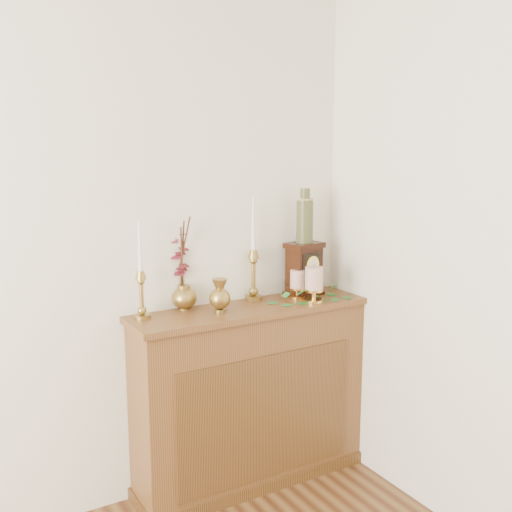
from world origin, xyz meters
TOP-DOWN VIEW (x-y plane):
  - console_shelf at (1.40, 2.10)m, footprint 1.24×0.34m
  - candlestick_left at (0.86, 2.16)m, footprint 0.08×0.08m
  - candlestick_center at (1.47, 2.20)m, footprint 0.09×0.09m
  - bud_vase at (1.21, 2.07)m, footprint 0.10×0.10m
  - ginger_jar at (1.09, 2.24)m, footprint 0.19×0.20m
  - pillar_candle_left at (1.68, 2.11)m, footprint 0.08×0.08m
  - pillar_candle_right at (1.71, 2.00)m, footprint 0.10×0.10m
  - ivy_garland at (1.66, 2.03)m, footprint 0.38×0.14m
  - mantel_clock at (1.75, 2.15)m, footprint 0.21×0.16m
  - ceramic_vase at (1.75, 2.16)m, footprint 0.09×0.09m

SIDE VIEW (x-z plane):
  - console_shelf at x=1.40m, z-range -0.03..0.90m
  - ivy_garland at x=1.66m, z-range 0.90..0.98m
  - bud_vase at x=1.21m, z-range 0.93..1.09m
  - pillar_candle_left at x=1.68m, z-range 0.93..1.10m
  - pillar_candle_right at x=1.71m, z-range 0.93..1.13m
  - mantel_clock at x=1.75m, z-range 0.93..1.21m
  - candlestick_left at x=0.86m, z-range 0.85..1.31m
  - candlestick_center at x=1.47m, z-range 0.84..1.37m
  - ginger_jar at x=1.09m, z-range 0.91..1.36m
  - ceramic_vase at x=1.75m, z-range 1.20..1.48m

